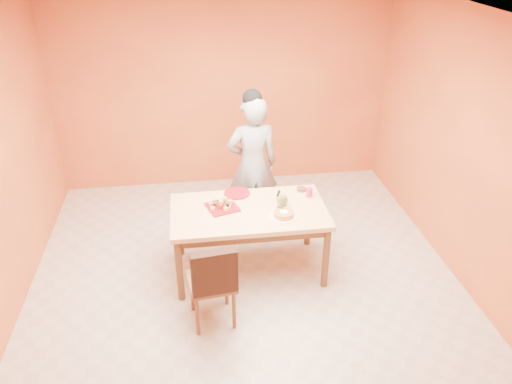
{
  "coord_description": "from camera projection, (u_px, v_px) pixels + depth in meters",
  "views": [
    {
      "loc": [
        -0.48,
        -4.05,
        3.39
      ],
      "look_at": [
        0.14,
        0.3,
        0.97
      ],
      "focal_mm": 35.0,
      "sensor_mm": 36.0,
      "label": 1
    }
  ],
  "objects": [
    {
      "name": "wall_back",
      "position": [
        223.0,
        91.0,
        6.72
      ],
      "size": [
        4.5,
        0.0,
        4.5
      ],
      "primitive_type": "plane",
      "rotation": [
        1.57,
        0.0,
        0.0
      ],
      "color": "orange",
      "rests_on": "floor"
    },
    {
      "name": "checker_tin",
      "position": [
        301.0,
        189.0,
        5.48
      ],
      "size": [
        0.12,
        0.12,
        0.03
      ],
      "primitive_type": "cylinder",
      "rotation": [
        0.0,
        0.0,
        0.19
      ],
      "color": "#37190F",
      "rests_on": "dining_table"
    },
    {
      "name": "pastry_platter",
      "position": [
        222.0,
        207.0,
        5.16
      ],
      "size": [
        0.37,
        0.37,
        0.02
      ],
      "primitive_type": "cube",
      "rotation": [
        0.0,
        0.0,
        0.3
      ],
      "color": "maroon",
      "rests_on": "dining_table"
    },
    {
      "name": "white_cake_plate",
      "position": [
        284.0,
        217.0,
        5.0
      ],
      "size": [
        0.34,
        0.34,
        0.01
      ],
      "primitive_type": "cylinder",
      "rotation": [
        0.0,
        0.0,
        0.34
      ],
      "color": "white",
      "rests_on": "dining_table"
    },
    {
      "name": "dining_table",
      "position": [
        249.0,
        217.0,
        5.17
      ],
      "size": [
        1.6,
        0.9,
        0.76
      ],
      "color": "#E9B47A",
      "rests_on": "floor"
    },
    {
      "name": "ceiling",
      "position": [
        244.0,
        19.0,
        3.9
      ],
      "size": [
        5.0,
        5.0,
        0.0
      ],
      "primitive_type": "plane",
      "rotation": [
        3.14,
        0.0,
        0.0
      ],
      "color": "silver",
      "rests_on": "wall_back"
    },
    {
      "name": "floor",
      "position": [
        247.0,
        288.0,
        5.21
      ],
      "size": [
        5.0,
        5.0,
        0.0
      ],
      "primitive_type": "plane",
      "color": "beige",
      "rests_on": "ground"
    },
    {
      "name": "wall_right",
      "position": [
        476.0,
        158.0,
        4.83
      ],
      "size": [
        0.0,
        5.0,
        5.0
      ],
      "primitive_type": "plane",
      "rotation": [
        1.57,
        0.0,
        -1.57
      ],
      "color": "orange",
      "rests_on": "floor"
    },
    {
      "name": "cake_server",
      "position": [
        282.0,
        202.0,
        5.13
      ],
      "size": [
        0.13,
        0.24,
        0.01
      ],
      "primitive_type": "cube",
      "rotation": [
        0.0,
        0.0,
        -0.38
      ],
      "color": "silver",
      "rests_on": "sponge_cake"
    },
    {
      "name": "sponge_cake",
      "position": [
        284.0,
        214.0,
        4.99
      ],
      "size": [
        0.26,
        0.26,
        0.05
      ],
      "primitive_type": "cylinder",
      "rotation": [
        0.0,
        0.0,
        0.36
      ],
      "color": "gold",
      "rests_on": "white_cake_plate"
    },
    {
      "name": "red_dinner_plate",
      "position": [
        237.0,
        193.0,
        5.42
      ],
      "size": [
        0.35,
        0.35,
        0.02
      ],
      "primitive_type": "cylinder",
      "rotation": [
        0.0,
        0.0,
        0.27
      ],
      "color": "maroon",
      "rests_on": "dining_table"
    },
    {
      "name": "pastry_pile",
      "position": [
        222.0,
        203.0,
        5.13
      ],
      "size": [
        0.27,
        0.27,
        0.09
      ],
      "primitive_type": null,
      "color": "tan",
      "rests_on": "pastry_platter"
    },
    {
      "name": "person",
      "position": [
        252.0,
        165.0,
        5.87
      ],
      "size": [
        0.65,
        0.46,
        1.68
      ],
      "primitive_type": "imported",
      "rotation": [
        0.0,
        0.0,
        3.24
      ],
      "color": "gray",
      "rests_on": "floor"
    },
    {
      "name": "magenta_glass",
      "position": [
        309.0,
        192.0,
        5.35
      ],
      "size": [
        0.09,
        0.09,
        0.1
      ],
      "primitive_type": "cylinder",
      "rotation": [
        0.0,
        0.0,
        0.33
      ],
      "color": "#CF1F4C",
      "rests_on": "dining_table"
    },
    {
      "name": "dining_chair",
      "position": [
        211.0,
        281.0,
        4.57
      ],
      "size": [
        0.47,
        0.54,
        0.92
      ],
      "rotation": [
        0.0,
        0.0,
        0.12
      ],
      "color": "brown",
      "rests_on": "floor"
    },
    {
      "name": "egg_ornament",
      "position": [
        282.0,
        200.0,
        5.16
      ],
      "size": [
        0.13,
        0.11,
        0.14
      ],
      "primitive_type": "ellipsoid",
      "rotation": [
        0.0,
        0.0,
        0.26
      ],
      "color": "olive",
      "rests_on": "dining_table"
    }
  ]
}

